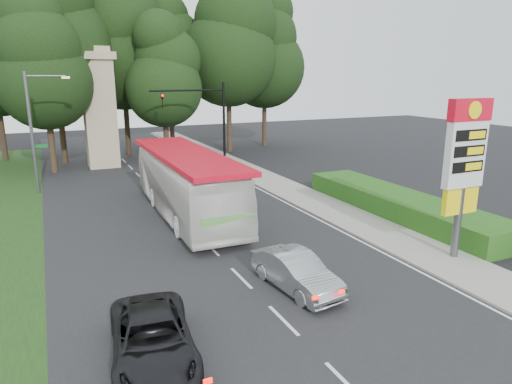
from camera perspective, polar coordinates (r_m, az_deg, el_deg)
name	(u,v)px	position (r m, az deg, el deg)	size (l,w,h in m)	color
ground	(291,328)	(15.03, 4.37, -16.64)	(120.00, 120.00, 0.00)	black
road_surface	(184,221)	(25.27, -8.99, -3.61)	(14.00, 80.00, 0.02)	black
sidewalk_right	(317,203)	(28.61, 7.58, -1.32)	(3.00, 80.00, 0.12)	gray
hedge	(400,205)	(27.19, 17.51, -1.52)	(3.00, 14.00, 1.20)	#214D14
gas_station_pylon	(465,158)	(20.68, 24.67, 3.91)	(2.10, 0.45, 6.85)	#59595E
traffic_signal_mast	(209,115)	(37.33, -5.96, 9.59)	(6.10, 0.35, 7.20)	black
streetlight_signs	(35,127)	(33.37, -25.95, 7.27)	(2.75, 0.98, 8.00)	#59595E
monument	(99,107)	(41.51, -19.00, 9.97)	(3.00, 3.00, 10.05)	tan
tree_center_left	(51,23)	(44.42, -24.27, 18.71)	(10.08, 10.08, 19.80)	#2D2116
tree_center_right	(121,39)	(46.90, -16.51, 17.83)	(9.24, 9.24, 18.15)	#2D2116
tree_east_near	(169,56)	(49.80, -10.84, 16.37)	(8.12, 8.12, 15.95)	#2D2116
tree_east_mid	(228,38)	(47.63, -3.52, 18.70)	(9.52, 9.52, 18.70)	#2D2116
tree_far_east	(265,50)	(51.40, 1.08, 17.29)	(8.68, 8.68, 17.05)	#2D2116
tree_monument_left	(43,63)	(40.21, -25.10, 14.41)	(7.28, 7.28, 14.30)	#2D2116
tree_monument_right	(163,72)	(41.88, -11.54, 14.47)	(6.72, 6.72, 13.20)	#2D2116
transit_bus	(187,184)	(25.82, -8.68, 0.95)	(3.05, 13.04, 3.63)	white
sedan_silver	(296,272)	(17.17, 5.03, -9.90)	(1.47, 4.21, 1.39)	#9C9FA3
suv_charcoal	(153,339)	(13.55, -12.80, -17.47)	(2.21, 4.78, 1.33)	black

